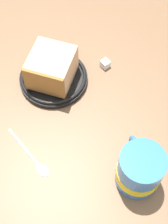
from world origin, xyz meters
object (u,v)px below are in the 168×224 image
(tea_mug, at_px, (139,170))
(small_plate, at_px, (54,78))
(sugar_cube, at_px, (105,64))
(cake_slice, at_px, (52,68))
(teaspoon, at_px, (36,161))

(tea_mug, bearing_deg, small_plate, -136.60)
(small_plate, height_order, sugar_cube, small_plate)
(cake_slice, height_order, sugar_cube, cake_slice)
(tea_mug, distance_m, teaspoon, 0.19)
(cake_slice, xyz_separation_m, teaspoon, (0.18, -0.00, -0.04))
(small_plate, xyz_separation_m, sugar_cube, (-0.05, 0.10, -0.00))
(teaspoon, distance_m, sugar_cube, 0.26)
(tea_mug, relative_size, sugar_cube, 5.94)
(small_plate, bearing_deg, sugar_cube, 116.03)
(small_plate, bearing_deg, tea_mug, 43.40)
(teaspoon, bearing_deg, tea_mug, 87.63)
(tea_mug, height_order, teaspoon, tea_mug)
(cake_slice, height_order, teaspoon, cake_slice)
(small_plate, relative_size, cake_slice, 1.39)
(small_plate, xyz_separation_m, teaspoon, (0.19, -0.00, -0.01))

